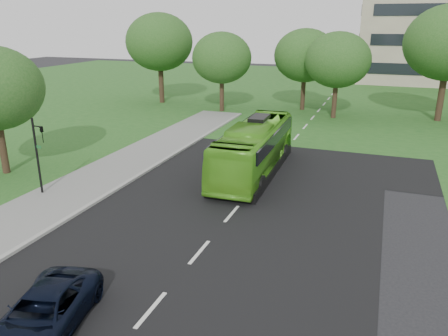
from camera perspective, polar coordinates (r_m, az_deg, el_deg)
name	(u,v)px	position (r m, az deg, el deg)	size (l,w,h in m)	color
ground	(217,232)	(19.83, -0.92, -8.29)	(160.00, 160.00, 0.00)	black
street_surfaces	(303,124)	(40.80, 10.23, 5.65)	(120.00, 120.00, 0.15)	black
tree_park_a	(222,58)	(45.63, -0.30, 14.19)	(6.05, 6.05, 8.04)	black
tree_park_b	(305,56)	(47.13, 10.55, 14.25)	(6.37, 6.37, 8.35)	black
tree_park_c	(338,60)	(43.58, 14.64, 13.49)	(6.13, 6.13, 8.14)	black
tree_park_f	(159,42)	(51.18, -8.44, 15.96)	(7.46, 7.46, 9.96)	black
bus	(254,148)	(26.98, 3.97, 2.61)	(2.61, 11.17, 3.11)	#5CBD25
suv	(44,313)	(14.86, -22.49, -17.10)	(2.13, 4.62, 1.28)	black
traffic_light	(38,151)	(24.93, -23.07, 2.07)	(0.70, 0.21, 4.27)	black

